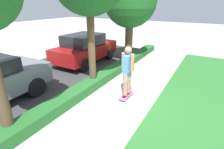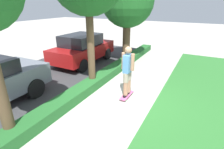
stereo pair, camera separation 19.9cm
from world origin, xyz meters
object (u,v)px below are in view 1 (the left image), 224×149
object	(u,v)px
skater_person	(127,71)
tree_far	(130,2)
parked_car_middle	(85,48)
skateboard	(127,95)

from	to	relation	value
skater_person	tree_far	world-z (taller)	tree_far
tree_far	parked_car_middle	bearing A→B (deg)	122.56
skateboard	parked_car_middle	bearing A→B (deg)	56.78
tree_far	parked_car_middle	size ratio (longest dim) A/B	1.18
skater_person	parked_car_middle	distance (m)	4.67
skater_person	tree_far	size ratio (longest dim) A/B	0.38
skater_person	tree_far	xyz separation A→B (m)	(3.91, 1.78, 2.26)
skater_person	skateboard	bearing A→B (deg)	90.00
skateboard	skater_person	bearing A→B (deg)	-90.00
skateboard	parked_car_middle	xyz separation A→B (m)	(2.56, 3.90, 0.77)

